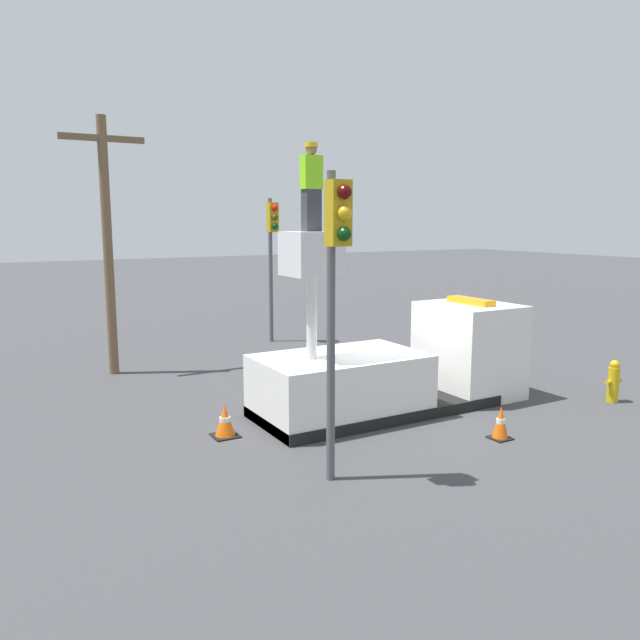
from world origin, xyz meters
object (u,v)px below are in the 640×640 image
traffic_light_across (272,241)px  utility_pole (107,237)px  traffic_cone_curbside (501,423)px  bucket_truck (397,368)px  traffic_light_pole (336,266)px  worker (311,187)px  traffic_cone_rear (225,422)px  fire_hydrant (613,381)px

traffic_light_across → utility_pole: bearing=-161.7°
traffic_light_across → traffic_cone_curbside: (-0.38, -11.18, -3.23)m
bucket_truck → traffic_light_across: bearing=84.0°
traffic_light_pole → utility_pole: bearing=99.6°
worker → traffic_light_across: size_ratio=0.35×
worker → utility_pole: bearing=112.8°
traffic_light_across → bucket_truck: bearing=-96.0°
traffic_cone_rear → traffic_cone_curbside: 5.43m
worker → traffic_light_pole: bearing=-111.9°
bucket_truck → traffic_light_pole: size_ratio=1.29×
bucket_truck → utility_pole: (-4.96, 6.52, 2.89)m
traffic_light_pole → traffic_cone_curbside: (3.88, 0.16, -3.23)m
worker → traffic_cone_curbside: 5.99m
bucket_truck → traffic_light_pole: traffic_light_pole is taller
traffic_cone_rear → traffic_cone_curbside: (4.65, -2.80, 0.01)m
worker → utility_pole: (-2.74, 6.52, -1.09)m
fire_hydrant → utility_pole: (-9.66, 8.71, 3.31)m
traffic_cone_curbside → utility_pole: size_ratio=0.09×
traffic_light_pole → traffic_cone_rear: 4.46m
traffic_cone_curbside → utility_pole: (-5.47, 9.24, 3.49)m
bucket_truck → worker: worker is taller
traffic_cone_curbside → traffic_light_across: bearing=88.1°
worker → traffic_light_pole: size_ratio=0.35×
traffic_light_pole → utility_pole: 9.54m
traffic_light_across → traffic_light_pole: bearing=-110.6°
utility_pole → traffic_cone_curbside: bearing=-59.4°
fire_hydrant → traffic_cone_rear: bearing=165.6°
traffic_light_pole → traffic_cone_rear: size_ratio=7.74×
fire_hydrant → utility_pole: 13.42m
traffic_light_pole → traffic_cone_curbside: size_ratio=7.52×
traffic_cone_rear → traffic_cone_curbside: size_ratio=0.97×
traffic_cone_rear → utility_pole: utility_pole is taller
traffic_light_across → utility_pole: utility_pole is taller
traffic_cone_rear → traffic_light_across: bearing=59.0°
traffic_light_pole → traffic_cone_rear: bearing=104.5°
traffic_cone_rear → fire_hydrant: bearing=-14.4°
bucket_truck → worker: bearing=180.0°
traffic_light_across → traffic_cone_curbside: size_ratio=7.53×
worker → traffic_cone_rear: size_ratio=2.70×
bucket_truck → traffic_light_pole: 5.16m
fire_hydrant → traffic_cone_rear: fire_hydrant is taller
fire_hydrant → traffic_cone_curbside: fire_hydrant is taller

